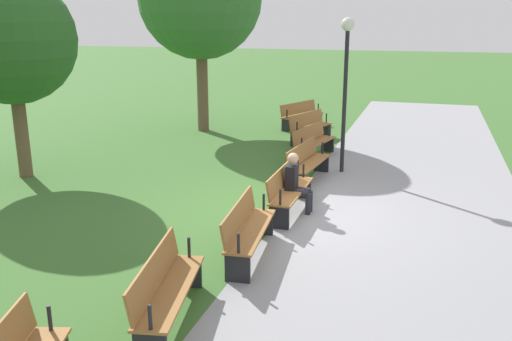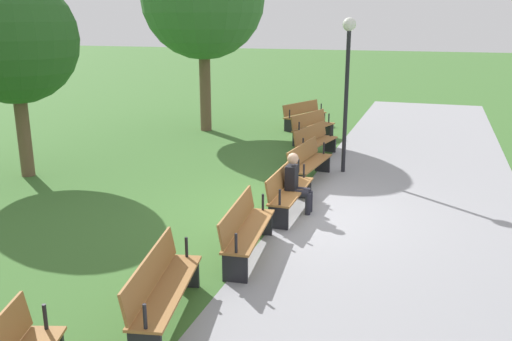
% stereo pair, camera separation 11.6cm
% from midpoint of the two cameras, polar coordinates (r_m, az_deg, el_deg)
% --- Properties ---
extents(ground_plane, '(120.00, 120.00, 0.00)m').
position_cam_midpoint_polar(ground_plane, '(10.87, 4.02, -4.39)').
color(ground_plane, '#3D6B2D').
extents(path_paving, '(31.98, 4.67, 0.01)m').
position_cam_midpoint_polar(path_paving, '(10.59, 15.65, -5.50)').
color(path_paving, '#939399').
rests_on(path_paving, ground).
extents(bench_0, '(2.01, 1.21, 0.89)m').
position_cam_midpoint_polar(bench_0, '(19.35, 5.20, 5.90)').
color(bench_0, '#996633').
rests_on(bench_0, ground).
extents(bench_1, '(2.04, 1.04, 0.89)m').
position_cam_midpoint_polar(bench_1, '(17.18, 6.08, 4.65)').
color(bench_1, '#996633').
rests_on(bench_1, ground).
extents(bench_2, '(2.04, 0.86, 0.89)m').
position_cam_midpoint_polar(bench_2, '(15.00, 6.37, 3.05)').
color(bench_2, '#996633').
rests_on(bench_2, ground).
extents(bench_3, '(2.02, 0.67, 0.89)m').
position_cam_midpoint_polar(bench_3, '(12.84, 5.75, 0.94)').
color(bench_3, '#996633').
rests_on(bench_3, ground).
extents(bench_4, '(1.98, 0.47, 0.89)m').
position_cam_midpoint_polar(bench_4, '(10.74, 3.70, -1.94)').
color(bench_4, '#996633').
rests_on(bench_4, ground).
extents(bench_5, '(2.02, 0.67, 0.89)m').
position_cam_midpoint_polar(bench_5, '(8.76, -0.74, -6.03)').
color(bench_5, '#996633').
rests_on(bench_5, ground).
extents(bench_6, '(2.04, 0.86, 0.89)m').
position_cam_midpoint_polar(bench_6, '(7.04, -9.37, -11.91)').
color(bench_6, '#996633').
rests_on(bench_6, ground).
extents(person_seated, '(0.32, 0.52, 1.20)m').
position_cam_midpoint_polar(person_seated, '(10.71, 4.55, -1.13)').
color(person_seated, black).
rests_on(person_seated, ground).
extents(tree_0, '(2.98, 2.98, 4.75)m').
position_cam_midpoint_polar(tree_0, '(14.01, -23.91, 12.40)').
color(tree_0, brown).
rests_on(tree_0, ground).
extents(lamp_post, '(0.32, 0.32, 3.76)m').
position_cam_midpoint_polar(lamp_post, '(13.43, 9.83, 10.78)').
color(lamp_post, black).
rests_on(lamp_post, ground).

